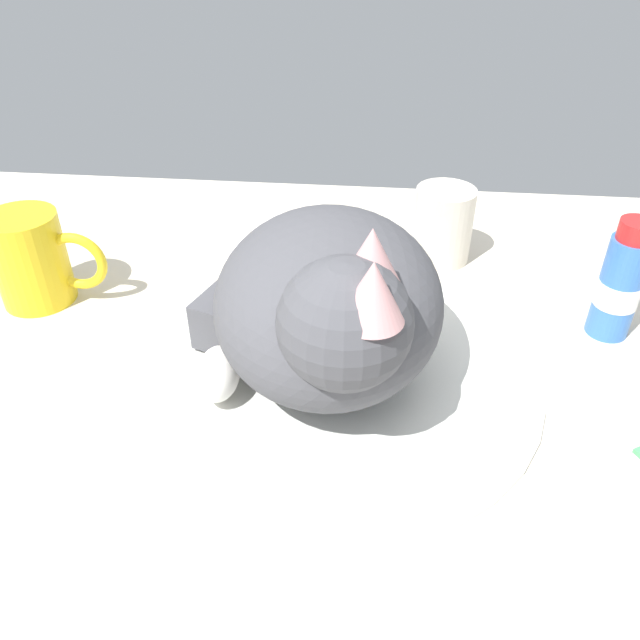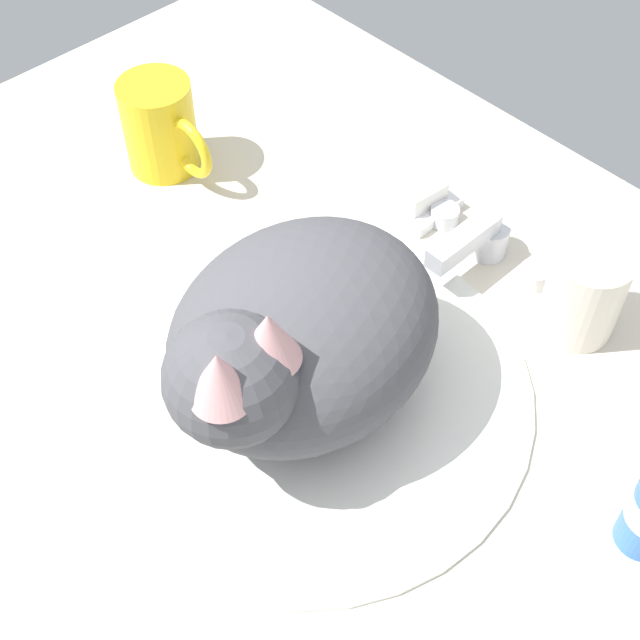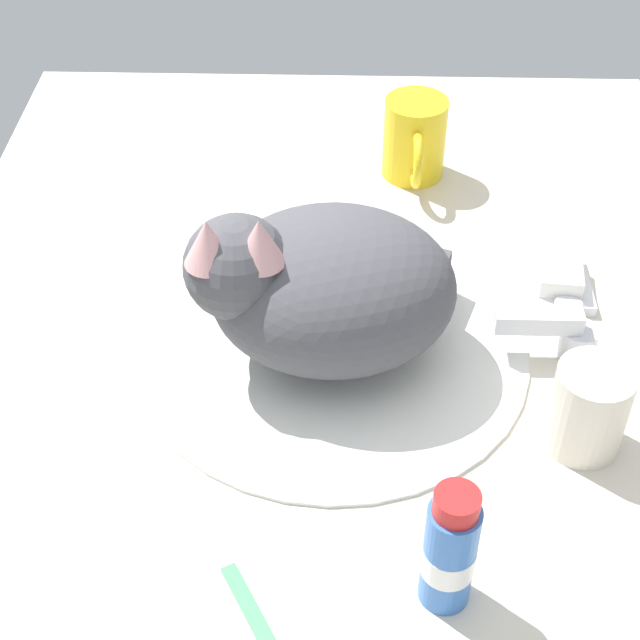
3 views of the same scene
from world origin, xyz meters
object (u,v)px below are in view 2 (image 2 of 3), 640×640
at_px(coffee_mug, 161,127).
at_px(rinse_cup, 584,293).
at_px(cat, 293,337).
at_px(faucet, 481,241).
at_px(soap_bar, 409,184).

height_order(coffee_mug, rinse_cup, coffee_mug).
bearing_deg(cat, rinse_cup, 64.45).
relative_size(faucet, rinse_cup, 1.60).
distance_m(cat, rinse_cup, 0.26).
distance_m(faucet, soap_bar, 0.10).
bearing_deg(rinse_cup, soap_bar, 176.80).
height_order(cat, soap_bar, cat).
height_order(faucet, soap_bar, faucet).
height_order(rinse_cup, soap_bar, rinse_cup).
distance_m(faucet, cat, 0.24).
relative_size(rinse_cup, soap_bar, 1.30).
distance_m(cat, coffee_mug, 0.33).
relative_size(faucet, soap_bar, 2.08).
xyz_separation_m(coffee_mug, rinse_cup, (0.42, 0.13, -0.01)).
xyz_separation_m(faucet, coffee_mug, (-0.31, -0.13, 0.03)).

